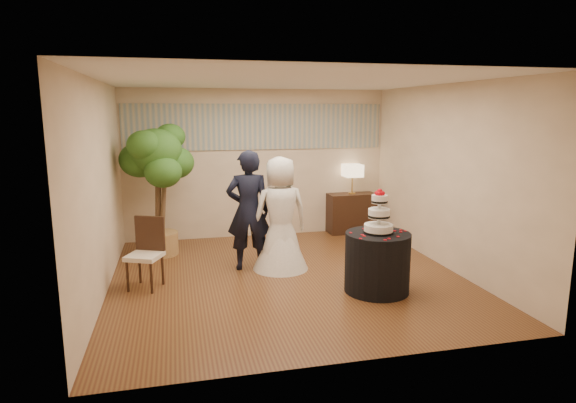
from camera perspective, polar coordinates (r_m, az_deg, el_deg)
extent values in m
cube|color=brown|center=(7.13, -0.05, -8.95)|extent=(5.00, 5.00, 0.00)
cube|color=white|center=(6.72, -0.05, 14.15)|extent=(5.00, 5.00, 0.00)
cube|color=beige|center=(9.22, -3.61, 4.47)|extent=(5.00, 0.06, 2.80)
cube|color=beige|center=(4.43, 7.37, -2.38)|extent=(5.00, 0.06, 2.80)
cube|color=beige|center=(6.68, -21.42, 1.38)|extent=(0.06, 5.00, 2.80)
cube|color=beige|center=(7.74, 18.30, 2.77)|extent=(0.06, 5.00, 2.80)
cube|color=#999D90|center=(9.15, -3.64, 8.82)|extent=(4.90, 0.02, 0.85)
imported|color=black|center=(7.28, -4.71, -1.06)|extent=(0.70, 0.49, 1.83)
imported|color=white|center=(7.27, -0.91, -1.43)|extent=(0.94, 0.94, 1.74)
cylinder|color=black|center=(6.59, 10.54, -7.10)|extent=(1.12, 1.12, 0.80)
cube|color=black|center=(9.67, 7.53, -1.36)|extent=(0.95, 0.44, 0.79)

